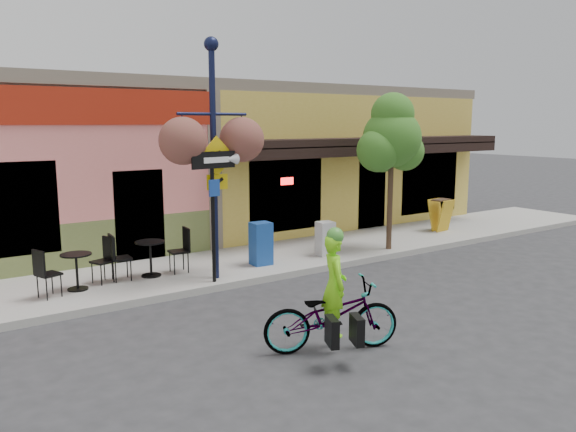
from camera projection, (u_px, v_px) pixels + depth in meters
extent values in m
plane|color=#2D2D30|center=(328.00, 279.00, 12.37)|extent=(90.00, 90.00, 0.00)
cube|color=#9E9B93|center=(278.00, 257.00, 13.99)|extent=(24.00, 3.00, 0.15)
cube|color=#A8A59E|center=(313.00, 270.00, 12.80)|extent=(24.00, 0.12, 0.15)
imported|color=maroon|center=(331.00, 316.00, 8.40)|extent=(2.19, 1.45, 1.09)
imported|color=#85F419|center=(334.00, 301.00, 8.39)|extent=(0.55, 0.65, 1.53)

